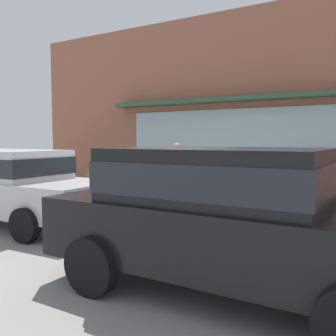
{
  "coord_description": "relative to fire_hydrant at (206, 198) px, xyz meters",
  "views": [
    {
      "loc": [
        4.08,
        -6.94,
        1.74
      ],
      "look_at": [
        -0.74,
        1.2,
        1.01
      ],
      "focal_mm": 39.26,
      "sensor_mm": 36.0,
      "label": 1
    }
  ],
  "objects": [
    {
      "name": "parked_car_silver",
      "position": [
        -3.31,
        -2.64,
        0.43
      ],
      "size": [
        4.66,
        2.08,
        1.53
      ],
      "rotation": [
        0.0,
        0.0,
        0.04
      ],
      "color": "silver",
      "rests_on": "ground_plane"
    },
    {
      "name": "pedestrian_with_handbag",
      "position": [
        -0.78,
        0.04,
        0.54
      ],
      "size": [
        0.36,
        0.66,
        1.67
      ],
      "rotation": [
        0.0,
        0.0,
        4.37
      ],
      "color": "brown",
      "rests_on": "ground_plane"
    },
    {
      "name": "storefront",
      "position": [
        -0.63,
        2.64,
        2.2
      ],
      "size": [
        14.0,
        0.81,
        5.38
      ],
      "color": "#935642",
      "rests_on": "ground_plane"
    },
    {
      "name": "ground_plane",
      "position": [
        -0.63,
        -0.55,
        -0.44
      ],
      "size": [
        60.0,
        60.0,
        0.0
      ],
      "primitive_type": "plane",
      "color": "gray"
    },
    {
      "name": "fire_hydrant",
      "position": [
        0.0,
        0.0,
        0.0
      ],
      "size": [
        0.43,
        0.41,
        0.86
      ],
      "color": "red",
      "rests_on": "ground_plane"
    },
    {
      "name": "parked_car_black",
      "position": [
        1.92,
        -3.56,
        0.5
      ],
      "size": [
        4.3,
        2.07,
        1.65
      ],
      "rotation": [
        0.0,
        0.0,
        -0.01
      ],
      "color": "black",
      "rests_on": "ground_plane"
    },
    {
      "name": "curb_strip",
      "position": [
        -0.63,
        -0.75,
        -0.38
      ],
      "size": [
        14.0,
        0.24,
        0.12
      ],
      "primitive_type": "cube",
      "color": "#B2B2AD",
      "rests_on": "ground_plane"
    },
    {
      "name": "potted_plant_by_entrance",
      "position": [
        -1.03,
        1.77,
        0.09
      ],
      "size": [
        0.68,
        0.68,
        0.95
      ],
      "color": "#4C4C51",
      "rests_on": "ground_plane"
    },
    {
      "name": "potted_plant_window_right",
      "position": [
        -5.4,
        2.12,
        -0.1
      ],
      "size": [
        0.28,
        0.28,
        0.65
      ],
      "color": "#B7B2A3",
      "rests_on": "ground_plane"
    },
    {
      "name": "potted_plant_trailing_edge",
      "position": [
        1.28,
        2.14,
        -0.01
      ],
      "size": [
        0.49,
        0.49,
        0.81
      ],
      "color": "#33473D",
      "rests_on": "ground_plane"
    },
    {
      "name": "potted_plant_near_hydrant",
      "position": [
        -3.92,
        2.18,
        0.08
      ],
      "size": [
        0.29,
        0.29,
        1.07
      ],
      "color": "#B7B2A3",
      "rests_on": "ground_plane"
    }
  ]
}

